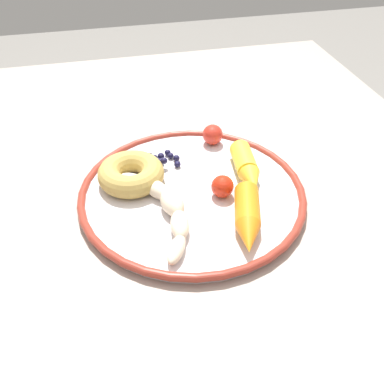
{
  "coord_description": "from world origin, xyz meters",
  "views": [
    {
      "loc": [
        0.47,
        -0.12,
        1.16
      ],
      "look_at": [
        -0.02,
        -0.01,
        0.75
      ],
      "focal_mm": 40.9,
      "sensor_mm": 36.0,
      "label": 1
    }
  ],
  "objects_px": {
    "plate": "(192,193)",
    "tomato_mid": "(213,135)",
    "banana": "(165,207)",
    "blueberry_pile": "(161,160)",
    "dining_table": "(198,244)",
    "tomato_near": "(223,188)",
    "donut": "(131,174)",
    "carrot_orange": "(248,219)",
    "carrot_yellow": "(247,168)"
  },
  "relations": [
    {
      "from": "dining_table",
      "to": "tomato_near",
      "type": "height_order",
      "value": "tomato_near"
    },
    {
      "from": "blueberry_pile",
      "to": "tomato_mid",
      "type": "height_order",
      "value": "tomato_mid"
    },
    {
      "from": "plate",
      "to": "tomato_near",
      "type": "bearing_deg",
      "value": 63.18
    },
    {
      "from": "carrot_yellow",
      "to": "tomato_mid",
      "type": "relative_size",
      "value": 3.15
    },
    {
      "from": "plate",
      "to": "tomato_near",
      "type": "xyz_separation_m",
      "value": [
        0.02,
        0.04,
        0.02
      ]
    },
    {
      "from": "plate",
      "to": "carrot_orange",
      "type": "relative_size",
      "value": 2.7
    },
    {
      "from": "plate",
      "to": "carrot_yellow",
      "type": "xyz_separation_m",
      "value": [
        -0.02,
        0.09,
        0.02
      ]
    },
    {
      "from": "carrot_yellow",
      "to": "tomato_near",
      "type": "distance_m",
      "value": 0.06
    },
    {
      "from": "blueberry_pile",
      "to": "tomato_mid",
      "type": "distance_m",
      "value": 0.1
    },
    {
      "from": "plate",
      "to": "tomato_mid",
      "type": "xyz_separation_m",
      "value": [
        -0.12,
        0.06,
        0.02
      ]
    },
    {
      "from": "donut",
      "to": "plate",
      "type": "bearing_deg",
      "value": 63.11
    },
    {
      "from": "donut",
      "to": "blueberry_pile",
      "type": "relative_size",
      "value": 1.72
    },
    {
      "from": "plate",
      "to": "blueberry_pile",
      "type": "xyz_separation_m",
      "value": [
        -0.08,
        -0.03,
        0.01
      ]
    },
    {
      "from": "carrot_yellow",
      "to": "blueberry_pile",
      "type": "relative_size",
      "value": 1.87
    },
    {
      "from": "banana",
      "to": "carrot_yellow",
      "type": "height_order",
      "value": "carrot_yellow"
    },
    {
      "from": "banana",
      "to": "blueberry_pile",
      "type": "bearing_deg",
      "value": 172.64
    },
    {
      "from": "carrot_orange",
      "to": "blueberry_pile",
      "type": "height_order",
      "value": "carrot_orange"
    },
    {
      "from": "donut",
      "to": "tomato_near",
      "type": "xyz_separation_m",
      "value": [
        0.06,
        0.13,
        -0.0
      ]
    },
    {
      "from": "banana",
      "to": "tomato_near",
      "type": "height_order",
      "value": "tomato_near"
    },
    {
      "from": "carrot_orange",
      "to": "tomato_mid",
      "type": "bearing_deg",
      "value": 177.38
    },
    {
      "from": "carrot_orange",
      "to": "donut",
      "type": "distance_m",
      "value": 0.19
    },
    {
      "from": "tomato_near",
      "to": "carrot_yellow",
      "type": "bearing_deg",
      "value": 129.08
    },
    {
      "from": "banana",
      "to": "tomato_mid",
      "type": "relative_size",
      "value": 5.86
    },
    {
      "from": "plate",
      "to": "donut",
      "type": "distance_m",
      "value": 0.1
    },
    {
      "from": "carrot_yellow",
      "to": "tomato_mid",
      "type": "bearing_deg",
      "value": -165.55
    },
    {
      "from": "tomato_mid",
      "to": "banana",
      "type": "bearing_deg",
      "value": -35.02
    },
    {
      "from": "banana",
      "to": "carrot_orange",
      "type": "bearing_deg",
      "value": 61.55
    },
    {
      "from": "blueberry_pile",
      "to": "dining_table",
      "type": "bearing_deg",
      "value": 20.73
    },
    {
      "from": "banana",
      "to": "donut",
      "type": "relative_size",
      "value": 2.02
    },
    {
      "from": "dining_table",
      "to": "plate",
      "type": "xyz_separation_m",
      "value": [
        -0.02,
        -0.01,
        0.09
      ]
    },
    {
      "from": "carrot_yellow",
      "to": "donut",
      "type": "xyz_separation_m",
      "value": [
        -0.02,
        -0.17,
        0.0
      ]
    },
    {
      "from": "dining_table",
      "to": "tomato_mid",
      "type": "distance_m",
      "value": 0.19
    },
    {
      "from": "plate",
      "to": "banana",
      "type": "height_order",
      "value": "banana"
    },
    {
      "from": "dining_table",
      "to": "carrot_yellow",
      "type": "xyz_separation_m",
      "value": [
        -0.04,
        0.08,
        0.11
      ]
    },
    {
      "from": "blueberry_pile",
      "to": "plate",
      "type": "bearing_deg",
      "value": 20.67
    },
    {
      "from": "blueberry_pile",
      "to": "tomato_mid",
      "type": "bearing_deg",
      "value": 111.78
    },
    {
      "from": "donut",
      "to": "blueberry_pile",
      "type": "distance_m",
      "value": 0.07
    },
    {
      "from": "carrot_yellow",
      "to": "tomato_mid",
      "type": "height_order",
      "value": "tomato_mid"
    },
    {
      "from": "plate",
      "to": "tomato_mid",
      "type": "distance_m",
      "value": 0.14
    },
    {
      "from": "carrot_yellow",
      "to": "donut",
      "type": "bearing_deg",
      "value": -97.72
    },
    {
      "from": "carrot_orange",
      "to": "tomato_near",
      "type": "height_order",
      "value": "carrot_orange"
    },
    {
      "from": "blueberry_pile",
      "to": "tomato_near",
      "type": "distance_m",
      "value": 0.13
    },
    {
      "from": "donut",
      "to": "banana",
      "type": "bearing_deg",
      "value": 25.06
    },
    {
      "from": "dining_table",
      "to": "blueberry_pile",
      "type": "height_order",
      "value": "blueberry_pile"
    },
    {
      "from": "dining_table",
      "to": "carrot_orange",
      "type": "bearing_deg",
      "value": 32.51
    },
    {
      "from": "dining_table",
      "to": "tomato_near",
      "type": "distance_m",
      "value": 0.12
    },
    {
      "from": "carrot_orange",
      "to": "banana",
      "type": "bearing_deg",
      "value": -118.45
    },
    {
      "from": "plate",
      "to": "tomato_near",
      "type": "height_order",
      "value": "tomato_near"
    },
    {
      "from": "donut",
      "to": "tomato_mid",
      "type": "bearing_deg",
      "value": 117.78
    },
    {
      "from": "tomato_mid",
      "to": "donut",
      "type": "bearing_deg",
      "value": -62.22
    }
  ]
}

